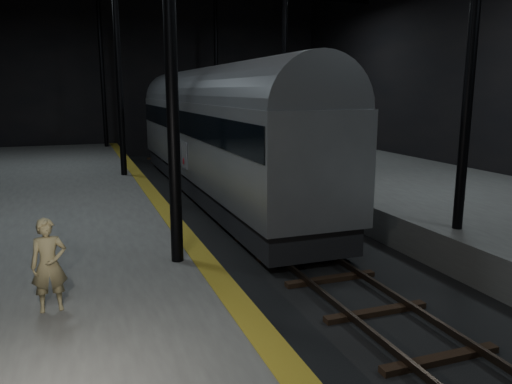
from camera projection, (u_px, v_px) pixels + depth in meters
name	position (u px, v px, depth m)	size (l,w,h in m)	color
ground	(271.00, 237.00, 16.06)	(44.00, 44.00, 0.00)	black
platform_left	(13.00, 247.00, 13.46)	(9.00, 43.80, 1.00)	#494947
platform_right	(459.00, 204.00, 18.47)	(9.00, 43.80, 1.00)	#494947
tactile_strip	(170.00, 216.00, 14.78)	(0.50, 43.80, 0.01)	olive
track	(271.00, 235.00, 16.05)	(2.40, 43.00, 0.24)	#3F3328
train	(214.00, 127.00, 21.76)	(3.09, 20.65, 5.52)	#93959A
woman	(49.00, 265.00, 8.30)	(0.58, 0.38, 1.59)	#8D7F56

